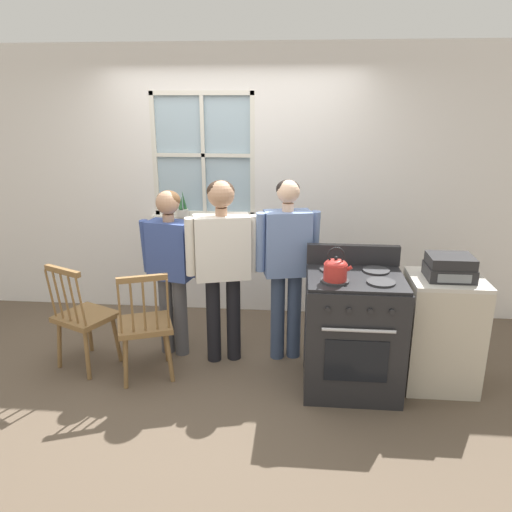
{
  "coord_description": "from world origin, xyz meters",
  "views": [
    {
      "loc": [
        0.66,
        -3.59,
        2.19
      ],
      "look_at": [
        0.32,
        0.15,
        1.0
      ],
      "focal_mm": 35.0,
      "sensor_mm": 36.0,
      "label": 1
    }
  ],
  "objects_px": {
    "chair_by_window": "(84,318)",
    "person_elderly_left": "(171,259)",
    "stove": "(352,331)",
    "person_adult_right": "(287,256)",
    "stereo": "(450,267)",
    "kettle": "(336,269)",
    "person_teen_center": "(222,253)",
    "chair_near_wall": "(145,326)",
    "potted_plant": "(182,209)",
    "side_counter": "(441,332)"
  },
  "relations": [
    {
      "from": "person_adult_right",
      "to": "stove",
      "type": "height_order",
      "value": "person_adult_right"
    },
    {
      "from": "person_teen_center",
      "to": "potted_plant",
      "type": "xyz_separation_m",
      "value": [
        -0.57,
        1.02,
        0.14
      ]
    },
    {
      "from": "chair_by_window",
      "to": "person_elderly_left",
      "type": "bearing_deg",
      "value": -130.52
    },
    {
      "from": "person_teen_center",
      "to": "chair_near_wall",
      "type": "bearing_deg",
      "value": -166.52
    },
    {
      "from": "chair_by_window",
      "to": "person_elderly_left",
      "type": "xyz_separation_m",
      "value": [
        0.69,
        0.3,
        0.44
      ]
    },
    {
      "from": "person_adult_right",
      "to": "kettle",
      "type": "distance_m",
      "value": 0.67
    },
    {
      "from": "chair_by_window",
      "to": "kettle",
      "type": "xyz_separation_m",
      "value": [
        2.04,
        -0.25,
        0.58
      ]
    },
    {
      "from": "chair_by_window",
      "to": "potted_plant",
      "type": "height_order",
      "value": "potted_plant"
    },
    {
      "from": "person_teen_center",
      "to": "person_adult_right",
      "type": "relative_size",
      "value": 1.0
    },
    {
      "from": "kettle",
      "to": "stereo",
      "type": "bearing_deg",
      "value": 13.88
    },
    {
      "from": "side_counter",
      "to": "person_teen_center",
      "type": "bearing_deg",
      "value": 172.44
    },
    {
      "from": "chair_near_wall",
      "to": "kettle",
      "type": "xyz_separation_m",
      "value": [
        1.48,
        -0.14,
        0.58
      ]
    },
    {
      "from": "chair_near_wall",
      "to": "kettle",
      "type": "height_order",
      "value": "kettle"
    },
    {
      "from": "potted_plant",
      "to": "person_adult_right",
      "type": "bearing_deg",
      "value": -40.32
    },
    {
      "from": "chair_by_window",
      "to": "kettle",
      "type": "bearing_deg",
      "value": -160.81
    },
    {
      "from": "person_adult_right",
      "to": "stereo",
      "type": "distance_m",
      "value": 1.27
    },
    {
      "from": "stereo",
      "to": "person_teen_center",
      "type": "bearing_deg",
      "value": 171.78
    },
    {
      "from": "side_counter",
      "to": "chair_by_window",
      "type": "bearing_deg",
      "value": 179.73
    },
    {
      "from": "chair_near_wall",
      "to": "person_elderly_left",
      "type": "height_order",
      "value": "person_elderly_left"
    },
    {
      "from": "person_adult_right",
      "to": "kettle",
      "type": "relative_size",
      "value": 6.36
    },
    {
      "from": "side_counter",
      "to": "stereo",
      "type": "distance_m",
      "value": 0.54
    },
    {
      "from": "chair_near_wall",
      "to": "side_counter",
      "type": "distance_m",
      "value": 2.34
    },
    {
      "from": "side_counter",
      "to": "person_adult_right",
      "type": "bearing_deg",
      "value": 165.19
    },
    {
      "from": "person_elderly_left",
      "to": "person_teen_center",
      "type": "distance_m",
      "value": 0.47
    },
    {
      "from": "chair_near_wall",
      "to": "potted_plant",
      "type": "relative_size",
      "value": 3.44
    },
    {
      "from": "stove",
      "to": "kettle",
      "type": "bearing_deg",
      "value": -141.16
    },
    {
      "from": "chair_by_window",
      "to": "chair_near_wall",
      "type": "height_order",
      "value": "same"
    },
    {
      "from": "person_elderly_left",
      "to": "potted_plant",
      "type": "distance_m",
      "value": 0.98
    },
    {
      "from": "chair_near_wall",
      "to": "potted_plant",
      "type": "xyz_separation_m",
      "value": [
        0.02,
        1.35,
        0.67
      ]
    },
    {
      "from": "stereo",
      "to": "stove",
      "type": "bearing_deg",
      "value": -173.4
    },
    {
      "from": "chair_near_wall",
      "to": "side_counter",
      "type": "xyz_separation_m",
      "value": [
        2.34,
        0.1,
        0.01
      ]
    },
    {
      "from": "side_counter",
      "to": "stereo",
      "type": "xyz_separation_m",
      "value": [
        0.0,
        -0.02,
        0.54
      ]
    },
    {
      "from": "person_adult_right",
      "to": "stereo",
      "type": "relative_size",
      "value": 4.62
    },
    {
      "from": "kettle",
      "to": "side_counter",
      "type": "xyz_separation_m",
      "value": [
        0.86,
        0.23,
        -0.57
      ]
    },
    {
      "from": "person_elderly_left",
      "to": "stove",
      "type": "relative_size",
      "value": 1.35
    },
    {
      "from": "chair_near_wall",
      "to": "person_elderly_left",
      "type": "bearing_deg",
      "value": -128.4
    },
    {
      "from": "chair_by_window",
      "to": "stove",
      "type": "relative_size",
      "value": 0.85
    },
    {
      "from": "person_elderly_left",
      "to": "person_teen_center",
      "type": "height_order",
      "value": "person_teen_center"
    },
    {
      "from": "chair_by_window",
      "to": "stove",
      "type": "distance_m",
      "value": 2.21
    },
    {
      "from": "person_elderly_left",
      "to": "side_counter",
      "type": "xyz_separation_m",
      "value": [
        2.21,
        -0.31,
        -0.43
      ]
    },
    {
      "from": "chair_by_window",
      "to": "person_adult_right",
      "type": "distance_m",
      "value": 1.78
    },
    {
      "from": "chair_by_window",
      "to": "chair_near_wall",
      "type": "distance_m",
      "value": 0.57
    },
    {
      "from": "chair_by_window",
      "to": "stereo",
      "type": "xyz_separation_m",
      "value": [
        2.9,
        -0.03,
        0.55
      ]
    },
    {
      "from": "kettle",
      "to": "stereo",
      "type": "distance_m",
      "value": 0.88
    },
    {
      "from": "chair_near_wall",
      "to": "stove",
      "type": "distance_m",
      "value": 1.65
    },
    {
      "from": "person_elderly_left",
      "to": "stereo",
      "type": "relative_size",
      "value": 4.32
    },
    {
      "from": "chair_near_wall",
      "to": "stove",
      "type": "xyz_separation_m",
      "value": [
        1.65,
        -0.0,
        0.03
      ]
    },
    {
      "from": "person_teen_center",
      "to": "kettle",
      "type": "xyz_separation_m",
      "value": [
        0.9,
        -0.46,
        0.05
      ]
    },
    {
      "from": "person_adult_right",
      "to": "potted_plant",
      "type": "xyz_separation_m",
      "value": [
        -1.1,
        0.93,
        0.17
      ]
    },
    {
      "from": "stove",
      "to": "chair_by_window",
      "type": "bearing_deg",
      "value": 177.03
    }
  ]
}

